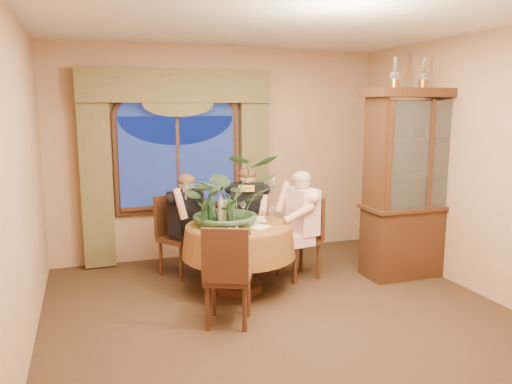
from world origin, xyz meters
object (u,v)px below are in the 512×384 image
object	(u,v)px
olive_bowl	(246,223)
wine_bottle_2	(221,210)
person_back	(186,225)
person_scarf	(248,218)
wine_bottle_3	(210,209)
oil_lamp_center	(424,73)
chair_front_left	(228,274)
centerpiece_plant	(229,164)
chair_back	(180,236)
wine_bottle_1	(210,213)
oil_lamp_right	(451,74)
china_cabinet	(418,184)
dining_table	(239,258)
wine_bottle_0	(204,214)
oil_lamp_left	(395,73)
wine_bottle_4	(230,211)
chair_back_right	(246,229)
person_pink	(302,225)
stoneware_vase	(228,212)
chair_right	(299,238)

from	to	relation	value
olive_bowl	wine_bottle_2	size ratio (longest dim) A/B	0.42
person_back	person_scarf	bearing A→B (deg)	152.04
wine_bottle_2	wine_bottle_3	xyz separation A→B (m)	(-0.11, 0.08, 0.00)
oil_lamp_center	chair_front_left	size ratio (longest dim) A/B	0.35
centerpiece_plant	chair_back	bearing A→B (deg)	123.31
wine_bottle_1	person_scarf	bearing A→B (deg)	49.66
oil_lamp_right	olive_bowl	size ratio (longest dim) A/B	2.44
china_cabinet	olive_bowl	size ratio (longest dim) A/B	15.97
person_scarf	wine_bottle_2	size ratio (longest dim) A/B	3.89
centerpiece_plant	dining_table	bearing A→B (deg)	-41.88
olive_bowl	wine_bottle_0	size ratio (longest dim) A/B	0.42
olive_bowl	wine_bottle_1	xyz separation A→B (m)	(-0.40, -0.01, 0.14)
oil_lamp_right	wine_bottle_0	distance (m)	3.32
chair_front_left	person_back	distance (m)	1.46
oil_lamp_left	wine_bottle_2	world-z (taller)	oil_lamp_left
chair_front_left	wine_bottle_4	size ratio (longest dim) A/B	2.91
chair_back_right	wine_bottle_2	size ratio (longest dim) A/B	2.91
oil_lamp_left	wine_bottle_1	world-z (taller)	oil_lamp_left
oil_lamp_left	wine_bottle_4	size ratio (longest dim) A/B	1.03
china_cabinet	oil_lamp_center	distance (m)	1.28
chair_back_right	oil_lamp_right	bearing A→B (deg)	-179.84
person_pink	china_cabinet	bearing A→B (deg)	-110.78
oil_lamp_right	wine_bottle_0	xyz separation A→B (m)	(-2.98, 0.05, -1.48)
chair_back_right	person_scarf	size ratio (longest dim) A/B	0.75
person_pink	olive_bowl	xyz separation A→B (m)	(-0.75, -0.16, 0.12)
oil_lamp_left	person_back	world-z (taller)	oil_lamp_left
chair_back	wine_bottle_0	xyz separation A→B (m)	(0.11, -0.84, 0.44)
wine_bottle_2	oil_lamp_left	bearing A→B (deg)	-6.61
person_scarf	chair_back	bearing A→B (deg)	26.25
oil_lamp_center	stoneware_vase	size ratio (longest dim) A/B	1.32
person_scarf	wine_bottle_3	distance (m)	0.92
chair_back	china_cabinet	bearing A→B (deg)	126.62
dining_table	wine_bottle_3	xyz separation A→B (m)	(-0.29, 0.15, 0.54)
oil_lamp_right	wine_bottle_4	size ratio (longest dim) A/B	1.03
oil_lamp_right	wine_bottle_1	xyz separation A→B (m)	(-2.90, 0.11, -1.48)
china_cabinet	stoneware_vase	world-z (taller)	china_cabinet
chair_front_left	wine_bottle_1	world-z (taller)	wine_bottle_1
oil_lamp_left	chair_back_right	size ratio (longest dim) A/B	0.35
oil_lamp_center	chair_back	xyz separation A→B (m)	(-2.70, 0.88, -1.92)
dining_table	person_scarf	size ratio (longest dim) A/B	0.97
wine_bottle_3	person_pink	bearing A→B (deg)	-1.16
chair_right	olive_bowl	size ratio (longest dim) A/B	6.88
oil_lamp_center	chair_right	bearing A→B (deg)	166.37
chair_front_left	wine_bottle_0	distance (m)	0.81
oil_lamp_right	person_scarf	world-z (taller)	oil_lamp_right
dining_table	person_pink	bearing A→B (deg)	8.99
wine_bottle_0	wine_bottle_1	xyz separation A→B (m)	(0.07, 0.06, 0.00)
oil_lamp_center	wine_bottle_2	distance (m)	2.80
chair_back_right	wine_bottle_4	distance (m)	1.05
oil_lamp_center	person_scarf	bearing A→B (deg)	153.68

